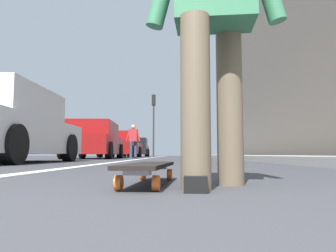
{
  "coord_description": "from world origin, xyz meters",
  "views": [
    {
      "loc": [
        -0.33,
        -0.13,
        0.16
      ],
      "look_at": [
        10.38,
        0.16,
        1.14
      ],
      "focal_mm": 33.47,
      "sensor_mm": 36.0,
      "label": 1
    }
  ],
  "objects_px": {
    "skater_person": "(214,4)",
    "pedestrian_distant": "(133,139)",
    "parked_car_far": "(121,145)",
    "traffic_light": "(154,114)",
    "parked_car_mid": "(94,141)",
    "parked_car_near": "(6,127)",
    "skateboard": "(149,167)",
    "parked_car_end": "(137,148)"
  },
  "relations": [
    {
      "from": "skater_person",
      "to": "parked_car_end",
      "type": "distance_m",
      "value": 23.89
    },
    {
      "from": "skateboard",
      "to": "parked_car_far",
      "type": "distance_m",
      "value": 17.12
    },
    {
      "from": "parked_car_far",
      "to": "traffic_light",
      "type": "xyz_separation_m",
      "value": [
        4.88,
        -1.58,
        2.49
      ]
    },
    {
      "from": "traffic_light",
      "to": "pedestrian_distant",
      "type": "distance_m",
      "value": 9.92
    },
    {
      "from": "parked_car_mid",
      "to": "parked_car_far",
      "type": "height_order",
      "value": "parked_car_far"
    },
    {
      "from": "parked_car_near",
      "to": "parked_car_far",
      "type": "relative_size",
      "value": 0.93
    },
    {
      "from": "skateboard",
      "to": "skater_person",
      "type": "height_order",
      "value": "skater_person"
    },
    {
      "from": "traffic_light",
      "to": "parked_car_mid",
      "type": "bearing_deg",
      "value": 171.33
    },
    {
      "from": "parked_car_mid",
      "to": "pedestrian_distant",
      "type": "bearing_deg",
      "value": -52.74
    },
    {
      "from": "parked_car_far",
      "to": "traffic_light",
      "type": "relative_size",
      "value": 0.96
    },
    {
      "from": "parked_car_mid",
      "to": "pedestrian_distant",
      "type": "height_order",
      "value": "pedestrian_distant"
    },
    {
      "from": "traffic_light",
      "to": "parked_car_near",
      "type": "bearing_deg",
      "value": 174.4
    },
    {
      "from": "parked_car_near",
      "to": "traffic_light",
      "type": "bearing_deg",
      "value": -5.6
    },
    {
      "from": "parked_car_end",
      "to": "pedestrian_distant",
      "type": "height_order",
      "value": "pedestrian_distant"
    },
    {
      "from": "parked_car_end",
      "to": "traffic_light",
      "type": "relative_size",
      "value": 0.91
    },
    {
      "from": "parked_car_far",
      "to": "traffic_light",
      "type": "distance_m",
      "value": 5.7
    },
    {
      "from": "parked_car_mid",
      "to": "traffic_light",
      "type": "xyz_separation_m",
      "value": [
        10.73,
        -1.64,
        2.5
      ]
    },
    {
      "from": "parked_car_end",
      "to": "skater_person",
      "type": "bearing_deg",
      "value": -171.86
    },
    {
      "from": "skateboard",
      "to": "pedestrian_distant",
      "type": "distance_m",
      "value": 12.22
    },
    {
      "from": "parked_car_far",
      "to": "parked_car_end",
      "type": "distance_m",
      "value": 6.68
    },
    {
      "from": "pedestrian_distant",
      "to": "parked_car_far",
      "type": "bearing_deg",
      "value": 16.26
    },
    {
      "from": "skater_person",
      "to": "pedestrian_distant",
      "type": "bearing_deg",
      "value": 9.77
    },
    {
      "from": "parked_car_mid",
      "to": "parked_car_far",
      "type": "bearing_deg",
      "value": -0.54
    },
    {
      "from": "parked_car_mid",
      "to": "pedestrian_distant",
      "type": "relative_size",
      "value": 3.13
    },
    {
      "from": "skater_person",
      "to": "parked_car_near",
      "type": "height_order",
      "value": "skater_person"
    },
    {
      "from": "skateboard",
      "to": "parked_car_far",
      "type": "relative_size",
      "value": 0.19
    },
    {
      "from": "skateboard",
      "to": "skater_person",
      "type": "bearing_deg",
      "value": -113.29
    },
    {
      "from": "parked_car_mid",
      "to": "traffic_light",
      "type": "relative_size",
      "value": 1.0
    },
    {
      "from": "pedestrian_distant",
      "to": "skater_person",
      "type": "bearing_deg",
      "value": -170.23
    },
    {
      "from": "traffic_light",
      "to": "skater_person",
      "type": "bearing_deg",
      "value": -175.01
    },
    {
      "from": "parked_car_end",
      "to": "traffic_light",
      "type": "height_order",
      "value": "traffic_light"
    },
    {
      "from": "pedestrian_distant",
      "to": "traffic_light",
      "type": "bearing_deg",
      "value": -1.17
    },
    {
      "from": "skater_person",
      "to": "traffic_light",
      "type": "height_order",
      "value": "traffic_light"
    },
    {
      "from": "skater_person",
      "to": "pedestrian_distant",
      "type": "relative_size",
      "value": 1.1
    },
    {
      "from": "parked_car_near",
      "to": "skater_person",
      "type": "bearing_deg",
      "value": -141.87
    },
    {
      "from": "parked_car_mid",
      "to": "traffic_light",
      "type": "distance_m",
      "value": 11.14
    },
    {
      "from": "parked_car_far",
      "to": "pedestrian_distant",
      "type": "xyz_separation_m",
      "value": [
        -4.75,
        -1.39,
        0.13
      ]
    },
    {
      "from": "parked_car_near",
      "to": "parked_car_far",
      "type": "bearing_deg",
      "value": -0.52
    },
    {
      "from": "parked_car_mid",
      "to": "parked_car_end",
      "type": "relative_size",
      "value": 1.1
    },
    {
      "from": "skater_person",
      "to": "pedestrian_distant",
      "type": "height_order",
      "value": "skater_person"
    },
    {
      "from": "skateboard",
      "to": "pedestrian_distant",
      "type": "height_order",
      "value": "pedestrian_distant"
    },
    {
      "from": "pedestrian_distant",
      "to": "skateboard",
      "type": "bearing_deg",
      "value": -171.71
    }
  ]
}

